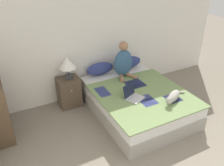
# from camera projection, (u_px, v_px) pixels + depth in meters

# --- Properties ---
(wall_back) EXTENTS (5.71, 0.05, 2.55)m
(wall_back) POSITION_uv_depth(u_px,v_px,m) (104.00, 34.00, 4.83)
(wall_back) COLOR white
(wall_back) RESTS_ON ground_plane
(bed) EXTENTS (1.59, 2.06, 0.50)m
(bed) POSITION_uv_depth(u_px,v_px,m) (137.00, 101.00, 4.52)
(bed) COLOR #9E998E
(bed) RESTS_ON ground_plane
(pillow_near) EXTENTS (0.60, 0.21, 0.26)m
(pillow_near) POSITION_uv_depth(u_px,v_px,m) (100.00, 69.00, 4.90)
(pillow_near) COLOR navy
(pillow_near) RESTS_ON bed
(pillow_far) EXTENTS (0.60, 0.21, 0.26)m
(pillow_far) POSITION_uv_depth(u_px,v_px,m) (129.00, 62.00, 5.18)
(pillow_far) COLOR navy
(pillow_far) RESTS_ON bed
(person_sitting) EXTENTS (0.40, 0.39, 0.74)m
(person_sitting) POSITION_uv_depth(u_px,v_px,m) (123.00, 62.00, 4.77)
(person_sitting) COLOR #33567A
(person_sitting) RESTS_ON bed
(cat_tabby) EXTENTS (0.58, 0.36, 0.17)m
(cat_tabby) POSITION_uv_depth(u_px,v_px,m) (173.00, 97.00, 4.04)
(cat_tabby) COLOR #A8A399
(cat_tabby) RESTS_ON bed
(laptop_open) EXTENTS (0.38, 0.38, 0.24)m
(laptop_open) POSITION_uv_depth(u_px,v_px,m) (133.00, 95.00, 4.13)
(laptop_open) COLOR #B7B7BC
(laptop_open) RESTS_ON bed
(nightstand) EXTENTS (0.42, 0.39, 0.60)m
(nightstand) POSITION_uv_depth(u_px,v_px,m) (69.00, 92.00, 4.72)
(nightstand) COLOR brown
(nightstand) RESTS_ON ground_plane
(table_lamp) EXTENTS (0.33, 0.33, 0.44)m
(table_lamp) POSITION_uv_depth(u_px,v_px,m) (67.00, 64.00, 4.44)
(table_lamp) COLOR #38383D
(table_lamp) RESTS_ON nightstand
(bookshelf) EXTENTS (0.25, 0.64, 1.01)m
(bookshelf) POSITION_uv_depth(u_px,v_px,m) (0.00, 111.00, 3.79)
(bookshelf) COLOR brown
(bookshelf) RESTS_ON ground_plane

